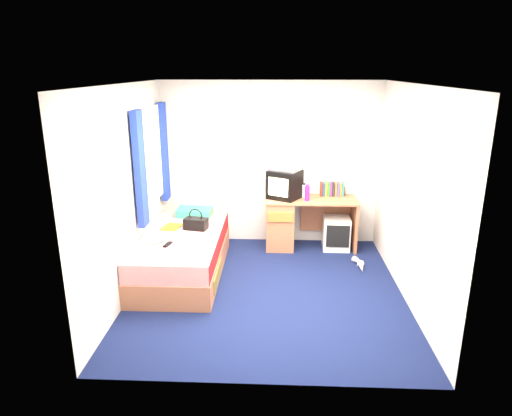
{
  "coord_description": "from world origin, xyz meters",
  "views": [
    {
      "loc": [
        0.09,
        -4.94,
        2.57
      ],
      "look_at": [
        -0.16,
        0.7,
        0.82
      ],
      "focal_mm": 32.0,
      "sensor_mm": 36.0,
      "label": 1
    }
  ],
  "objects_px": {
    "vcr": "(285,168)",
    "white_heels": "(360,264)",
    "crt_tv": "(285,184)",
    "aerosol_can": "(304,191)",
    "pink_water_bottle": "(307,193)",
    "bed": "(183,254)",
    "desk": "(292,221)",
    "towel": "(188,241)",
    "storage_cube": "(336,233)",
    "colour_swatch_fan": "(183,247)",
    "water_bottle": "(157,241)",
    "pillow": "(195,212)",
    "handbag": "(196,223)",
    "remote_control": "(168,244)",
    "picture_frame": "(343,191)",
    "magazine": "(172,227)"
  },
  "relations": [
    {
      "from": "storage_cube",
      "to": "towel",
      "type": "relative_size",
      "value": 1.78
    },
    {
      "from": "pink_water_bottle",
      "to": "bed",
      "type": "bearing_deg",
      "value": -151.99
    },
    {
      "from": "bed",
      "to": "picture_frame",
      "type": "relative_size",
      "value": 14.29
    },
    {
      "from": "storage_cube",
      "to": "vcr",
      "type": "relative_size",
      "value": 1.2
    },
    {
      "from": "desk",
      "to": "remote_control",
      "type": "relative_size",
      "value": 8.12
    },
    {
      "from": "bed",
      "to": "towel",
      "type": "xyz_separation_m",
      "value": [
        0.15,
        -0.34,
        0.32
      ]
    },
    {
      "from": "storage_cube",
      "to": "water_bottle",
      "type": "relative_size",
      "value": 2.39
    },
    {
      "from": "colour_swatch_fan",
      "to": "vcr",
      "type": "bearing_deg",
      "value": 49.88
    },
    {
      "from": "white_heels",
      "to": "picture_frame",
      "type": "bearing_deg",
      "value": 99.94
    },
    {
      "from": "vcr",
      "to": "pink_water_bottle",
      "type": "xyz_separation_m",
      "value": [
        0.32,
        -0.12,
        -0.34
      ]
    },
    {
      "from": "pillow",
      "to": "crt_tv",
      "type": "height_order",
      "value": "crt_tv"
    },
    {
      "from": "desk",
      "to": "white_heels",
      "type": "relative_size",
      "value": 3.31
    },
    {
      "from": "pillow",
      "to": "white_heels",
      "type": "xyz_separation_m",
      "value": [
        2.3,
        -0.46,
        -0.55
      ]
    },
    {
      "from": "bed",
      "to": "water_bottle",
      "type": "distance_m",
      "value": 0.51
    },
    {
      "from": "pink_water_bottle",
      "to": "handbag",
      "type": "relative_size",
      "value": 0.66
    },
    {
      "from": "water_bottle",
      "to": "handbag",
      "type": "bearing_deg",
      "value": 54.11
    },
    {
      "from": "crt_tv",
      "to": "aerosol_can",
      "type": "relative_size",
      "value": 2.8
    },
    {
      "from": "colour_swatch_fan",
      "to": "crt_tv",
      "type": "bearing_deg",
      "value": 49.86
    },
    {
      "from": "bed",
      "to": "pink_water_bottle",
      "type": "distance_m",
      "value": 1.94
    },
    {
      "from": "storage_cube",
      "to": "pillow",
      "type": "bearing_deg",
      "value": -172.7
    },
    {
      "from": "desk",
      "to": "storage_cube",
      "type": "relative_size",
      "value": 2.72
    },
    {
      "from": "desk",
      "to": "water_bottle",
      "type": "distance_m",
      "value": 2.14
    },
    {
      "from": "picture_frame",
      "to": "colour_swatch_fan",
      "type": "relative_size",
      "value": 0.64
    },
    {
      "from": "storage_cube",
      "to": "picture_frame",
      "type": "distance_m",
      "value": 0.63
    },
    {
      "from": "storage_cube",
      "to": "pink_water_bottle",
      "type": "relative_size",
      "value": 2.25
    },
    {
      "from": "bed",
      "to": "desk",
      "type": "height_order",
      "value": "desk"
    },
    {
      "from": "storage_cube",
      "to": "colour_swatch_fan",
      "type": "bearing_deg",
      "value": -143.12
    },
    {
      "from": "magazine",
      "to": "colour_swatch_fan",
      "type": "xyz_separation_m",
      "value": [
        0.29,
        -0.68,
        -0.0
      ]
    },
    {
      "from": "crt_tv",
      "to": "magazine",
      "type": "distance_m",
      "value": 1.72
    },
    {
      "from": "crt_tv",
      "to": "aerosol_can",
      "type": "distance_m",
      "value": 0.31
    },
    {
      "from": "bed",
      "to": "desk",
      "type": "relative_size",
      "value": 1.54
    },
    {
      "from": "storage_cube",
      "to": "handbag",
      "type": "xyz_separation_m",
      "value": [
        -1.93,
        -0.75,
        0.38
      ]
    },
    {
      "from": "pink_water_bottle",
      "to": "crt_tv",
      "type": "bearing_deg",
      "value": 159.42
    },
    {
      "from": "bed",
      "to": "towel",
      "type": "height_order",
      "value": "towel"
    },
    {
      "from": "picture_frame",
      "to": "desk",
      "type": "bearing_deg",
      "value": -178.4
    },
    {
      "from": "picture_frame",
      "to": "handbag",
      "type": "relative_size",
      "value": 0.43
    },
    {
      "from": "handbag",
      "to": "magazine",
      "type": "xyz_separation_m",
      "value": [
        -0.33,
        0.05,
        -0.07
      ]
    },
    {
      "from": "vcr",
      "to": "white_heels",
      "type": "xyz_separation_m",
      "value": [
        1.02,
        -0.71,
        -1.16
      ]
    },
    {
      "from": "handbag",
      "to": "water_bottle",
      "type": "xyz_separation_m",
      "value": [
        -0.38,
        -0.53,
        -0.05
      ]
    },
    {
      "from": "picture_frame",
      "to": "aerosol_can",
      "type": "relative_size",
      "value": 0.72
    },
    {
      "from": "aerosol_can",
      "to": "remote_control",
      "type": "distance_m",
      "value": 2.22
    },
    {
      "from": "towel",
      "to": "magazine",
      "type": "distance_m",
      "value": 0.67
    },
    {
      "from": "bed",
      "to": "handbag",
      "type": "bearing_deg",
      "value": 51.45
    },
    {
      "from": "pink_water_bottle",
      "to": "colour_swatch_fan",
      "type": "relative_size",
      "value": 0.97
    },
    {
      "from": "water_bottle",
      "to": "white_heels",
      "type": "bearing_deg",
      "value": 13.68
    },
    {
      "from": "storage_cube",
      "to": "magazine",
      "type": "bearing_deg",
      "value": -160.89
    },
    {
      "from": "pink_water_bottle",
      "to": "remote_control",
      "type": "height_order",
      "value": "pink_water_bottle"
    },
    {
      "from": "pink_water_bottle",
      "to": "water_bottle",
      "type": "relative_size",
      "value": 1.07
    },
    {
      "from": "aerosol_can",
      "to": "bed",
      "type": "bearing_deg",
      "value": -147.38
    },
    {
      "from": "pink_water_bottle",
      "to": "white_heels",
      "type": "xyz_separation_m",
      "value": [
        0.7,
        -0.58,
        -0.82
      ]
    }
  ]
}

